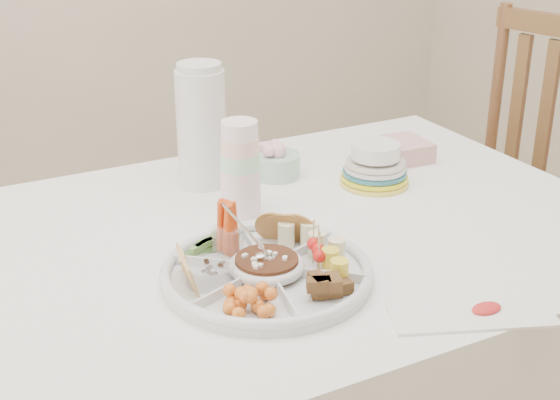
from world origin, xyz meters
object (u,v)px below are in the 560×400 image
dining_table (269,383)px  chair (502,198)px  thermos (201,124)px  party_tray (267,269)px  plate_stack (375,163)px

dining_table → chair: bearing=17.5°
chair → thermos: size_ratio=3.60×
party_tray → chair: bearing=24.6°
thermos → plate_stack: size_ratio=1.82×
thermos → plate_stack: (0.36, -0.19, -0.10)m
dining_table → chair: (0.94, 0.29, 0.15)m
plate_stack → thermos: bearing=152.1°
party_tray → thermos: 0.51m
dining_table → thermos: size_ratio=5.13×
chair → party_tray: bearing=-167.8°
chair → dining_table: bearing=-174.9°
thermos → plate_stack: thermos is taller
dining_table → thermos: bearing=92.7°
plate_stack → chair: bearing=16.6°
chair → plate_stack: 0.68m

